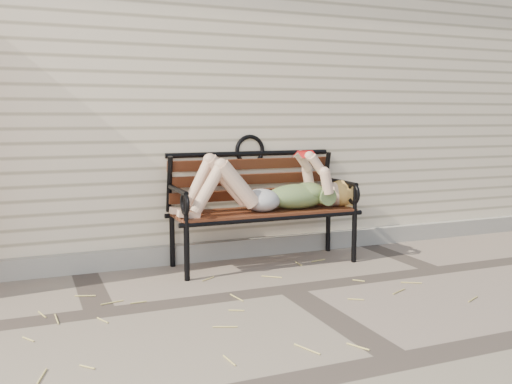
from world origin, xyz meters
name	(u,v)px	position (x,y,z in m)	size (l,w,h in m)	color
ground	(289,289)	(0.00, 0.00, 0.00)	(80.00, 80.00, 0.00)	#7A695E
house_wall	(175,87)	(0.00, 3.00, 1.50)	(8.00, 4.00, 3.00)	beige
foundation_strip	(239,248)	(0.00, 0.97, 0.07)	(8.00, 0.10, 0.15)	#9F9B8F
garden_bench	(260,192)	(0.11, 0.77, 0.57)	(1.58, 0.63, 1.02)	black
reading_woman	(268,189)	(0.12, 0.65, 0.61)	(1.49, 0.34, 0.47)	#0B394F
straw_scatter	(212,317)	(-0.66, -0.35, 0.01)	(2.87, 1.69, 0.01)	#CEBB64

